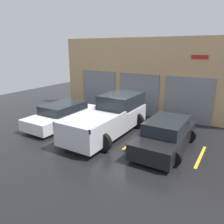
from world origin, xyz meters
TOP-DOWN VIEW (x-y plane):
  - ground_plane at (0.00, 0.00)m, footprint 28.00×28.00m
  - shophouse_building at (-0.01, 3.28)m, footprint 12.38×0.68m
  - pickup_truck at (0.00, -0.89)m, footprint 2.59×5.50m
  - sedan_white at (-3.08, -1.21)m, footprint 2.27×4.59m
  - sedan_side at (3.08, -1.21)m, footprint 2.17×4.21m
  - parking_stripe_far_left at (-4.62, -1.24)m, footprint 0.12×2.20m
  - parking_stripe_left at (-1.54, -1.24)m, footprint 0.12×2.20m
  - parking_stripe_centre at (1.54, -1.24)m, footprint 0.12×2.20m
  - parking_stripe_right at (4.62, -1.24)m, footprint 0.12×2.20m

SIDE VIEW (x-z plane):
  - ground_plane at x=0.00m, z-range 0.00..0.00m
  - parking_stripe_far_left at x=-4.62m, z-range 0.00..0.01m
  - parking_stripe_left at x=-1.54m, z-range 0.00..0.01m
  - parking_stripe_centre at x=1.54m, z-range 0.00..0.01m
  - parking_stripe_right at x=4.62m, z-range 0.00..0.01m
  - sedan_white at x=-3.08m, z-range -0.03..1.21m
  - sedan_side at x=3.08m, z-range -0.04..1.29m
  - pickup_truck at x=0.00m, z-range -0.06..1.83m
  - shophouse_building at x=-0.01m, z-range -0.05..4.93m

